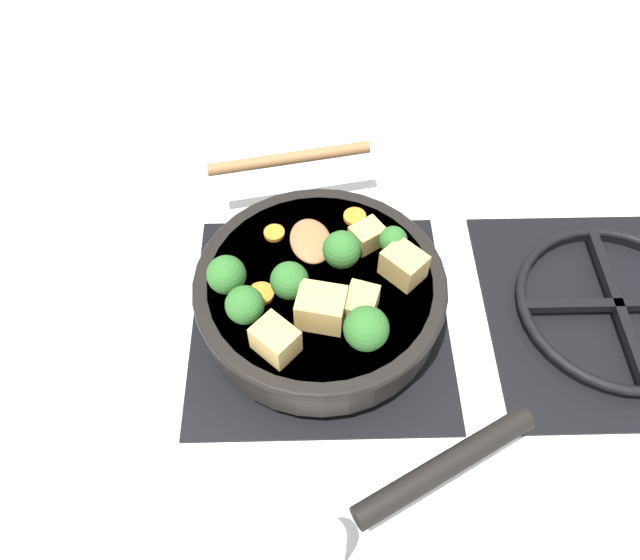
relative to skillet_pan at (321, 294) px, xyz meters
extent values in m
plane|color=silver|center=(0.00, 0.00, -0.06)|extent=(2.40, 2.40, 0.00)
cube|color=black|center=(0.00, 0.00, -0.05)|extent=(0.31, 0.31, 0.01)
torus|color=black|center=(0.00, 0.00, -0.04)|extent=(0.24, 0.24, 0.01)
cube|color=black|center=(0.00, 0.00, -0.04)|extent=(0.01, 0.23, 0.01)
cube|color=black|center=(0.00, 0.00, -0.04)|extent=(0.23, 0.01, 0.01)
cube|color=black|center=(0.00, 0.36, -0.05)|extent=(0.31, 0.31, 0.01)
torus|color=black|center=(0.00, 0.36, -0.04)|extent=(0.24, 0.24, 0.01)
cube|color=black|center=(0.00, 0.36, -0.04)|extent=(0.01, 0.23, 0.01)
cube|color=black|center=(0.00, 0.36, -0.04)|extent=(0.23, 0.01, 0.01)
cylinder|color=black|center=(0.00, 0.00, 0.00)|extent=(0.28, 0.28, 0.06)
cylinder|color=#5B3316|center=(0.00, 0.00, 0.00)|extent=(0.25, 0.25, 0.05)
torus|color=black|center=(0.00, 0.00, 0.02)|extent=(0.29, 0.29, 0.01)
cylinder|color=black|center=(0.21, 0.11, 0.01)|extent=(0.12, 0.19, 0.02)
ellipsoid|color=olive|center=(-0.05, -0.01, 0.03)|extent=(0.08, 0.06, 0.01)
cylinder|color=olive|center=(-0.19, -0.04, 0.03)|extent=(0.05, 0.21, 0.02)
cube|color=tan|center=(-0.05, 0.05, 0.04)|extent=(0.04, 0.05, 0.03)
cube|color=tan|center=(0.04, 0.04, 0.04)|extent=(0.05, 0.04, 0.03)
cube|color=tan|center=(0.05, -0.01, 0.04)|extent=(0.05, 0.06, 0.04)
cube|color=tan|center=(0.08, -0.05, 0.04)|extent=(0.05, 0.06, 0.03)
cube|color=tan|center=(-0.01, 0.09, 0.04)|extent=(0.06, 0.06, 0.04)
cylinder|color=#709956|center=(-0.02, 0.02, 0.03)|extent=(0.01, 0.01, 0.01)
sphere|color=#2D6628|center=(-0.02, 0.02, 0.05)|extent=(0.04, 0.04, 0.04)
cylinder|color=#709956|center=(0.05, -0.08, 0.03)|extent=(0.01, 0.01, 0.01)
sphere|color=#2D6628|center=(0.05, -0.08, 0.05)|extent=(0.04, 0.04, 0.04)
cylinder|color=#709956|center=(0.02, -0.03, 0.03)|extent=(0.01, 0.01, 0.01)
sphere|color=#2D6628|center=(0.02, -0.03, 0.05)|extent=(0.04, 0.04, 0.04)
cylinder|color=#709956|center=(-0.04, 0.08, 0.03)|extent=(0.01, 0.01, 0.01)
sphere|color=#2D6628|center=(-0.04, 0.08, 0.05)|extent=(0.03, 0.03, 0.03)
cylinder|color=#709956|center=(0.01, -0.10, 0.03)|extent=(0.01, 0.01, 0.01)
sphere|color=#2D6628|center=(0.01, -0.10, 0.05)|extent=(0.04, 0.04, 0.04)
cylinder|color=#709956|center=(0.08, 0.04, 0.03)|extent=(0.01, 0.01, 0.01)
sphere|color=#2D6628|center=(0.08, 0.04, 0.05)|extent=(0.05, 0.05, 0.05)
cylinder|color=orange|center=(0.02, -0.07, 0.03)|extent=(0.03, 0.03, 0.01)
cylinder|color=orange|center=(-0.07, -0.05, 0.03)|extent=(0.02, 0.02, 0.01)
cylinder|color=orange|center=(-0.09, 0.04, 0.03)|extent=(0.03, 0.03, 0.01)
cylinder|color=white|center=(0.27, -0.01, -0.02)|extent=(0.04, 0.04, 0.07)
cylinder|color=#B7B7BC|center=(0.27, -0.01, 0.02)|extent=(0.03, 0.03, 0.01)
camera|label=1|loc=(0.41, -0.01, 0.59)|focal=35.00mm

